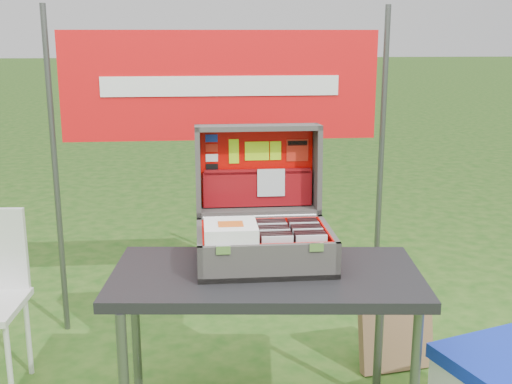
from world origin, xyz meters
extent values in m
cube|color=#262628|center=(0.11, 0.02, 0.69)|extent=(1.18, 0.67, 0.04)
cylinder|color=#59595B|center=(-0.39, 0.24, 0.33)|extent=(0.04, 0.04, 0.67)
cylinder|color=#59595B|center=(0.62, 0.24, 0.33)|extent=(0.04, 0.04, 0.67)
cube|color=#4D4945|center=(0.12, 0.10, 0.72)|extent=(0.51, 0.36, 0.02)
cube|color=#4D4945|center=(0.12, -0.07, 0.78)|extent=(0.51, 0.02, 0.14)
cube|color=#4D4945|center=(0.12, 0.27, 0.78)|extent=(0.51, 0.02, 0.14)
cube|color=#4D4945|center=(-0.13, 0.10, 0.78)|extent=(0.02, 0.36, 0.14)
cube|color=#4D4945|center=(0.36, 0.10, 0.78)|extent=(0.02, 0.36, 0.14)
cube|color=red|center=(0.12, 0.10, 0.73)|extent=(0.47, 0.32, 0.01)
cube|color=silver|center=(-0.05, -0.08, 0.83)|extent=(0.05, 0.01, 0.03)
cube|color=silver|center=(0.28, -0.08, 0.83)|extent=(0.05, 0.01, 0.03)
cylinder|color=silver|center=(0.12, 0.28, 0.84)|extent=(0.46, 0.02, 0.02)
cube|color=#4D4945|center=(0.12, 0.41, 1.02)|extent=(0.51, 0.04, 0.36)
cube|color=#4D4945|center=(0.12, 0.36, 1.19)|extent=(0.51, 0.14, 0.03)
cube|color=#4D4945|center=(0.12, 0.35, 0.85)|extent=(0.51, 0.14, 0.03)
cube|color=#4D4945|center=(-0.13, 0.35, 1.02)|extent=(0.02, 0.15, 0.37)
cube|color=#4D4945|center=(0.36, 0.35, 1.02)|extent=(0.02, 0.15, 0.37)
cube|color=red|center=(0.12, 0.40, 1.02)|extent=(0.46, 0.02, 0.32)
cube|color=red|center=(0.12, -0.06, 0.79)|extent=(0.47, 0.01, 0.12)
cube|color=red|center=(0.12, 0.25, 0.79)|extent=(0.47, 0.01, 0.12)
cube|color=red|center=(-0.11, 0.10, 0.79)|extent=(0.01, 0.32, 0.12)
cube|color=red|center=(0.35, 0.10, 0.79)|extent=(0.01, 0.32, 0.12)
cube|color=maroon|center=(0.12, 0.38, 0.94)|extent=(0.45, 0.04, 0.15)
cube|color=maroon|center=(0.12, 0.37, 1.01)|extent=(0.44, 0.02, 0.02)
cube|color=silver|center=(0.17, 0.36, 0.96)|extent=(0.11, 0.02, 0.11)
cube|color=#1933B2|center=(-0.07, 0.40, 1.14)|extent=(0.05, 0.00, 0.03)
cube|color=red|center=(-0.07, 0.40, 1.10)|extent=(0.05, 0.00, 0.03)
cube|color=white|center=(-0.07, 0.40, 1.06)|extent=(0.05, 0.00, 0.03)
cube|color=black|center=(-0.07, 0.39, 1.02)|extent=(0.05, 0.00, 0.03)
cube|color=#AFED13|center=(0.02, 0.40, 1.09)|extent=(0.04, 0.01, 0.10)
cube|color=#AFED13|center=(0.12, 0.40, 1.09)|extent=(0.10, 0.01, 0.08)
cube|color=#AFED13|center=(0.19, 0.40, 1.09)|extent=(0.05, 0.01, 0.08)
cube|color=red|center=(0.28, 0.40, 1.09)|extent=(0.09, 0.01, 0.09)
cube|color=black|center=(0.28, 0.40, 1.12)|extent=(0.08, 0.00, 0.02)
cube|color=silver|center=(0.15, -0.04, 0.80)|extent=(0.11, 0.01, 0.13)
cube|color=black|center=(0.15, -0.02, 0.80)|extent=(0.11, 0.01, 0.13)
cube|color=black|center=(0.15, 0.00, 0.80)|extent=(0.11, 0.01, 0.13)
cube|color=black|center=(0.15, 0.02, 0.80)|extent=(0.11, 0.01, 0.13)
cube|color=silver|center=(0.15, 0.04, 0.80)|extent=(0.11, 0.01, 0.13)
cube|color=black|center=(0.15, 0.06, 0.80)|extent=(0.11, 0.01, 0.13)
cube|color=black|center=(0.15, 0.08, 0.80)|extent=(0.11, 0.01, 0.13)
cube|color=black|center=(0.15, 0.10, 0.80)|extent=(0.11, 0.01, 0.13)
cube|color=silver|center=(0.15, 0.12, 0.80)|extent=(0.11, 0.01, 0.13)
cube|color=black|center=(0.15, 0.14, 0.80)|extent=(0.11, 0.01, 0.13)
cube|color=black|center=(0.15, 0.16, 0.80)|extent=(0.11, 0.01, 0.13)
cube|color=black|center=(0.15, 0.18, 0.80)|extent=(0.11, 0.01, 0.13)
cube|color=silver|center=(0.27, -0.04, 0.80)|extent=(0.11, 0.01, 0.13)
cube|color=black|center=(0.27, -0.02, 0.80)|extent=(0.11, 0.01, 0.13)
cube|color=black|center=(0.27, 0.00, 0.80)|extent=(0.11, 0.01, 0.13)
cube|color=black|center=(0.27, 0.02, 0.80)|extent=(0.11, 0.01, 0.13)
cube|color=silver|center=(0.27, 0.04, 0.80)|extent=(0.11, 0.01, 0.13)
cube|color=black|center=(0.27, 0.06, 0.80)|extent=(0.11, 0.01, 0.13)
cube|color=black|center=(0.27, 0.08, 0.80)|extent=(0.11, 0.01, 0.13)
cube|color=black|center=(0.27, 0.10, 0.80)|extent=(0.11, 0.01, 0.13)
cube|color=silver|center=(0.27, 0.12, 0.80)|extent=(0.11, 0.01, 0.13)
cube|color=black|center=(0.27, 0.14, 0.80)|extent=(0.11, 0.01, 0.13)
cube|color=black|center=(0.27, 0.16, 0.80)|extent=(0.11, 0.01, 0.13)
cube|color=black|center=(0.27, 0.18, 0.80)|extent=(0.11, 0.01, 0.13)
cube|color=white|center=(-0.01, 0.03, 0.85)|extent=(0.19, 0.19, 0.00)
cube|color=white|center=(-0.01, 0.03, 0.85)|extent=(0.19, 0.19, 0.00)
cube|color=white|center=(-0.01, 0.03, 0.86)|extent=(0.19, 0.19, 0.00)
cube|color=white|center=(-0.01, 0.03, 0.86)|extent=(0.19, 0.19, 0.00)
cube|color=white|center=(-0.01, 0.03, 0.87)|extent=(0.19, 0.19, 0.00)
cube|color=white|center=(-0.01, 0.03, 0.87)|extent=(0.19, 0.19, 0.00)
cube|color=white|center=(-0.01, 0.03, 0.88)|extent=(0.19, 0.19, 0.00)
cube|color=white|center=(-0.01, 0.03, 0.88)|extent=(0.19, 0.19, 0.00)
cube|color=white|center=(-0.01, 0.03, 0.89)|extent=(0.19, 0.19, 0.00)
cube|color=white|center=(-0.01, 0.03, 0.89)|extent=(0.19, 0.19, 0.00)
cube|color=#D85919|center=(-0.01, 0.02, 0.90)|extent=(0.09, 0.07, 0.00)
cube|color=#102BB0|center=(1.00, -0.12, 0.39)|extent=(0.56, 0.49, 0.06)
cylinder|color=silver|center=(-0.93, 0.32, 0.21)|extent=(0.02, 0.02, 0.41)
cylinder|color=silver|center=(-0.93, 0.63, 0.21)|extent=(0.02, 0.02, 0.41)
cylinder|color=silver|center=(-0.93, 0.65, 0.60)|extent=(0.02, 0.02, 0.38)
cube|color=#976D47|center=(0.79, 0.53, 0.19)|extent=(0.37, 0.18, 0.38)
cylinder|color=#59595B|center=(-0.85, 1.10, 0.85)|extent=(0.03, 0.03, 1.70)
cylinder|color=#59595B|center=(0.85, 1.10, 0.85)|extent=(0.03, 0.03, 1.70)
cube|color=red|center=(0.00, 1.09, 1.30)|extent=(1.60, 0.02, 0.55)
cube|color=white|center=(0.00, 1.08, 1.30)|extent=(1.20, 0.00, 0.10)
camera|label=1|loc=(-0.13, -2.18, 1.56)|focal=45.00mm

